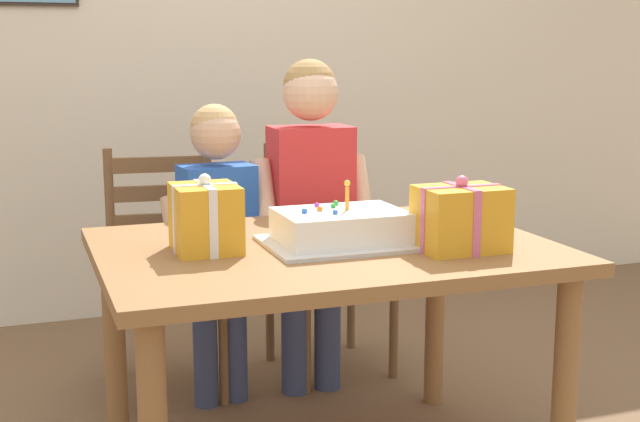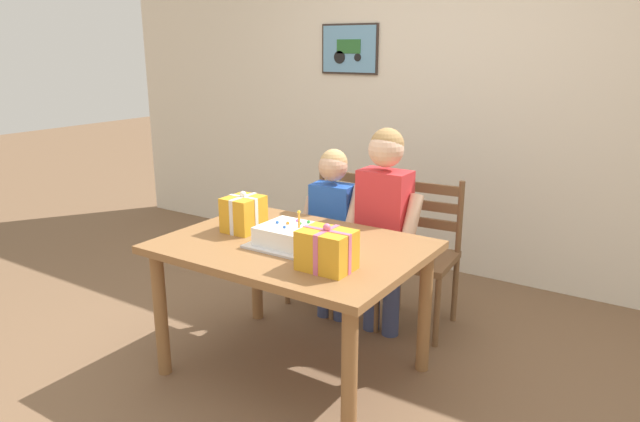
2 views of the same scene
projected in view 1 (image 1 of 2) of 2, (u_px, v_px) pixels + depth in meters
back_wall at (189, 47)px, 4.21m from camera, size 6.40×0.11×2.60m
dining_table at (325, 277)px, 2.56m from camera, size 1.31×0.95×0.73m
birthday_cake at (341, 229)px, 2.52m from camera, size 0.44×0.34×0.19m
gift_box_red_large at (206, 218)px, 2.43m from camera, size 0.18×0.21×0.23m
gift_box_beside_cake at (461, 219)px, 2.45m from camera, size 0.24×0.19×0.22m
chair_left at (164, 269)px, 3.30m from camera, size 0.46×0.46×0.92m
chair_right at (326, 256)px, 3.52m from camera, size 0.45×0.45×0.92m
child_older at (311, 194)px, 3.20m from camera, size 0.46×0.26×1.26m
child_younger at (218, 226)px, 3.10m from camera, size 0.41×0.24×1.11m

